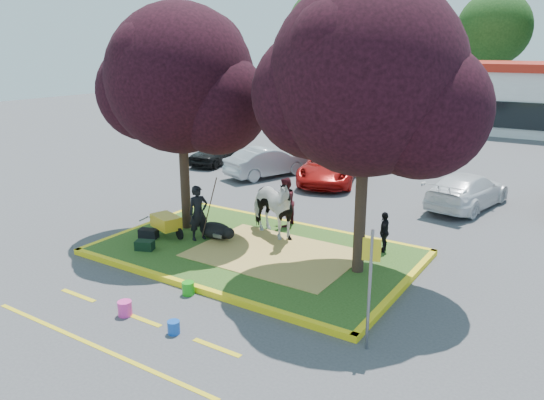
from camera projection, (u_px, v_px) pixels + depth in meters
The scene contains 31 objects.
ground at pixel (256, 255), 14.38m from camera, with size 90.00×90.00×0.00m, color #424244.
median_island at pixel (256, 252), 14.36m from camera, with size 8.00×5.00×0.15m, color #2C4D18.
curb_near at pixel (193, 287), 12.27m from camera, with size 8.30×0.16×0.15m, color yellow.
curb_far at pixel (303, 226), 16.44m from camera, with size 8.30×0.16×0.15m, color yellow.
curb_left at pixel (148, 225), 16.48m from camera, with size 0.16×5.30×0.15m, color yellow.
curb_right at pixel (401, 288), 12.24m from camera, with size 0.16×5.30×0.15m, color yellow.
straw_bedding at pixel (274, 254), 14.02m from camera, with size 4.20×3.00×0.01m, color #D9B659.
tree_purple_left at pixel (181, 86), 14.91m from camera, with size 5.06×4.20×6.51m.
tree_purple_right at pixel (367, 88), 11.73m from camera, with size 5.30×4.40×6.82m.
fire_lane_stripe_a at pixel (78, 295), 12.03m from camera, with size 1.10×0.12×0.01m, color yellow.
fire_lane_stripe_b at pixel (141, 319), 10.99m from camera, with size 1.10×0.12×0.01m, color yellow.
fire_lane_stripe_c at pixel (217, 348), 9.95m from camera, with size 1.10×0.12×0.01m, color yellow.
fire_lane_long at pixel (94, 345), 10.02m from camera, with size 6.00×0.10×0.01m, color yellow.
retail_building at pixel (517, 96), 35.29m from camera, with size 20.40×8.40×4.40m.
treeline at pixel (536, 16), 41.93m from camera, with size 46.58×7.80×14.63m.
cow at pixel (270, 207), 15.12m from camera, with size 0.95×2.08×1.76m, color white.
calf at pixel (215, 230), 15.12m from camera, with size 1.07×0.61×0.46m, color black.
handler at pixel (198, 213), 14.89m from camera, with size 0.57×0.37×1.57m, color black.
visitor_a at pixel (285, 202), 16.03m from camera, with size 0.73×0.57×1.50m, color #45131A.
visitor_b at pixel (384, 232), 14.07m from camera, with size 0.64×0.27×1.10m, color black.
wheelbarrow at pixel (166, 222), 15.22m from camera, with size 1.65×0.82×0.63m.
gear_bag_dark at pixel (149, 234), 15.15m from camera, with size 0.53×0.29×0.27m, color black.
gear_bag_green at pixel (145, 245), 14.29m from camera, with size 0.48×0.30×0.26m, color black.
sign_post at pixel (370, 278), 9.52m from camera, with size 0.33×0.11×2.36m.
bucket_green at pixel (188, 288), 12.04m from camera, with size 0.28×0.28×0.30m, color green.
bucket_pink at pixel (125, 308), 11.10m from camera, with size 0.30×0.30×0.32m, color #F8379F.
bucket_blue at pixel (174, 327), 10.41m from camera, with size 0.25×0.25×0.27m, color blue.
car_black at pixel (217, 152), 25.29m from camera, with size 1.39×3.46×1.18m, color black.
car_silver at pixel (268, 162), 22.86m from camera, with size 1.33×3.80×1.25m, color #A4A8AC.
car_red at pixel (330, 167), 21.90m from camera, with size 2.14×4.64×1.29m, color #A9100E.
car_white at pixel (467, 190), 18.46m from camera, with size 1.69×4.17×1.21m, color white.
Camera 1 is at (7.62, -11.01, 5.46)m, focal length 35.00 mm.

